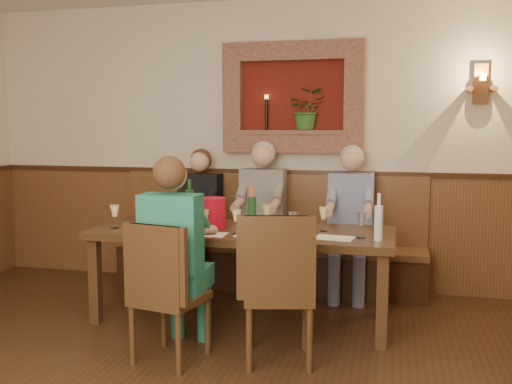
# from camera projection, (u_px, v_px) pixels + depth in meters

# --- Properties ---
(room_shell) EXTENTS (6.04, 6.04, 2.82)m
(room_shell) POSITION_uv_depth(u_px,v_px,m) (139.00, 59.00, 2.68)
(room_shell) COLOR beige
(room_shell) RESTS_ON ground
(wainscoting) EXTENTS (6.02, 6.02, 1.15)m
(wainscoting) POSITION_uv_depth(u_px,v_px,m) (145.00, 327.00, 2.83)
(wainscoting) COLOR brown
(wainscoting) RESTS_ON ground
(wall_niche) EXTENTS (1.36, 0.30, 1.06)m
(wall_niche) POSITION_uv_depth(u_px,v_px,m) (296.00, 102.00, 5.47)
(wall_niche) COLOR #5D160D
(wall_niche) RESTS_ON ground
(wall_sconce) EXTENTS (0.25, 0.20, 0.35)m
(wall_sconce) POSITION_uv_depth(u_px,v_px,m) (481.00, 85.00, 5.05)
(wall_sconce) COLOR brown
(wall_sconce) RESTS_ON ground
(dining_table) EXTENTS (2.40, 0.90, 0.75)m
(dining_table) POSITION_uv_depth(u_px,v_px,m) (243.00, 238.00, 4.60)
(dining_table) COLOR #3B2411
(dining_table) RESTS_ON ground
(bench) EXTENTS (3.00, 0.45, 1.11)m
(bench) POSITION_uv_depth(u_px,v_px,m) (268.00, 255.00, 5.55)
(bench) COLOR #381E0F
(bench) RESTS_ON ground
(chair_near_left) EXTENTS (0.50, 0.50, 0.96)m
(chair_near_left) POSITION_uv_depth(u_px,v_px,m) (169.00, 321.00, 3.82)
(chair_near_left) COLOR #3B2411
(chair_near_left) RESTS_ON ground
(chair_near_right) EXTENTS (0.54, 0.54, 1.02)m
(chair_near_right) POSITION_uv_depth(u_px,v_px,m) (279.00, 319.00, 3.80)
(chair_near_right) COLOR #3B2411
(chair_near_right) RESTS_ON ground
(person_bench_left) EXTENTS (0.39, 0.48, 1.36)m
(person_bench_left) POSITION_uv_depth(u_px,v_px,m) (198.00, 231.00, 5.59)
(person_bench_left) COLOR black
(person_bench_left) RESTS_ON ground
(person_bench_mid) EXTENTS (0.43, 0.52, 1.44)m
(person_bench_mid) POSITION_uv_depth(u_px,v_px,m) (261.00, 230.00, 5.43)
(person_bench_mid) COLOR #544E4D
(person_bench_mid) RESTS_ON ground
(person_bench_right) EXTENTS (0.41, 0.50, 1.41)m
(person_bench_right) POSITION_uv_depth(u_px,v_px,m) (350.00, 235.00, 5.23)
(person_bench_right) COLOR navy
(person_bench_right) RESTS_ON ground
(person_chair_front) EXTENTS (0.40, 0.49, 1.38)m
(person_chair_front) POSITION_uv_depth(u_px,v_px,m) (177.00, 273.00, 3.92)
(person_chair_front) COLOR #1A5C5D
(person_chair_front) RESTS_ON ground
(spittoon_bucket) EXTENTS (0.28, 0.28, 0.25)m
(spittoon_bucket) POSITION_uv_depth(u_px,v_px,m) (212.00, 213.00, 4.66)
(spittoon_bucket) COLOR red
(spittoon_bucket) RESTS_ON dining_table
(wine_bottle_green_a) EXTENTS (0.08, 0.08, 0.37)m
(wine_bottle_green_a) POSITION_uv_depth(u_px,v_px,m) (252.00, 213.00, 4.44)
(wine_bottle_green_a) COLOR #19471E
(wine_bottle_green_a) RESTS_ON dining_table
(wine_bottle_green_b) EXTENTS (0.07, 0.07, 0.39)m
(wine_bottle_green_b) POSITION_uv_depth(u_px,v_px,m) (190.00, 207.00, 4.72)
(wine_bottle_green_b) COLOR #19471E
(wine_bottle_green_b) RESTS_ON dining_table
(water_bottle) EXTENTS (0.06, 0.06, 0.34)m
(water_bottle) POSITION_uv_depth(u_px,v_px,m) (379.00, 222.00, 4.13)
(water_bottle) COLOR silver
(water_bottle) RESTS_ON dining_table
(tasting_sheet_a) EXTENTS (0.28, 0.22, 0.00)m
(tasting_sheet_a) POSITION_uv_depth(u_px,v_px,m) (144.00, 229.00, 4.60)
(tasting_sheet_a) COLOR white
(tasting_sheet_a) RESTS_ON dining_table
(tasting_sheet_b) EXTENTS (0.28, 0.20, 0.00)m
(tasting_sheet_b) POSITION_uv_depth(u_px,v_px,m) (253.00, 235.00, 4.35)
(tasting_sheet_b) COLOR white
(tasting_sheet_b) RESTS_ON dining_table
(tasting_sheet_c) EXTENTS (0.31, 0.24, 0.00)m
(tasting_sheet_c) POSITION_uv_depth(u_px,v_px,m) (334.00, 238.00, 4.23)
(tasting_sheet_c) COLOR white
(tasting_sheet_c) RESTS_ON dining_table
(tasting_sheet_d) EXTENTS (0.29, 0.21, 0.00)m
(tasting_sheet_d) POSITION_uv_depth(u_px,v_px,m) (208.00, 234.00, 4.37)
(tasting_sheet_d) COLOR white
(tasting_sheet_d) RESTS_ON dining_table
(wine_glass_0) EXTENTS (0.08, 0.08, 0.19)m
(wine_glass_0) POSITION_uv_depth(u_px,v_px,m) (205.00, 222.00, 4.36)
(wine_glass_0) COLOR #F8E694
(wine_glass_0) RESTS_ON dining_table
(wine_glass_1) EXTENTS (0.08, 0.08, 0.19)m
(wine_glass_1) POSITION_uv_depth(u_px,v_px,m) (171.00, 212.00, 4.88)
(wine_glass_1) COLOR white
(wine_glass_1) RESTS_ON dining_table
(wine_glass_2) EXTENTS (0.08, 0.08, 0.19)m
(wine_glass_2) POSITION_uv_depth(u_px,v_px,m) (213.00, 215.00, 4.72)
(wine_glass_2) COLOR white
(wine_glass_2) RESTS_ON dining_table
(wine_glass_3) EXTENTS (0.08, 0.08, 0.19)m
(wine_glass_3) POSITION_uv_depth(u_px,v_px,m) (161.00, 218.00, 4.54)
(wine_glass_3) COLOR #F8E694
(wine_glass_3) RESTS_ON dining_table
(wine_glass_4) EXTENTS (0.08, 0.08, 0.19)m
(wine_glass_4) POSITION_uv_depth(u_px,v_px,m) (361.00, 225.00, 4.22)
(wine_glass_4) COLOR white
(wine_glass_4) RESTS_ON dining_table
(wine_glass_5) EXTENTS (0.08, 0.08, 0.19)m
(wine_glass_5) POSITION_uv_depth(u_px,v_px,m) (293.00, 224.00, 4.27)
(wine_glass_5) COLOR white
(wine_glass_5) RESTS_ON dining_table
(wine_glass_6) EXTENTS (0.08, 0.08, 0.19)m
(wine_glass_6) POSITION_uv_depth(u_px,v_px,m) (324.00, 219.00, 4.50)
(wine_glass_6) COLOR #F8E694
(wine_glass_6) RESTS_ON dining_table
(wine_glass_7) EXTENTS (0.08, 0.08, 0.19)m
(wine_glass_7) POSITION_uv_depth(u_px,v_px,m) (236.00, 221.00, 4.39)
(wine_glass_7) COLOR #F8E694
(wine_glass_7) RESTS_ON dining_table
(wine_glass_8) EXTENTS (0.08, 0.08, 0.19)m
(wine_glass_8) POSITION_uv_depth(u_px,v_px,m) (115.00, 217.00, 4.63)
(wine_glass_8) COLOR #F8E694
(wine_glass_8) RESTS_ON dining_table
(wine_glass_9) EXTENTS (0.08, 0.08, 0.19)m
(wine_glass_9) POSITION_uv_depth(u_px,v_px,m) (267.00, 217.00, 4.63)
(wine_glass_9) COLOR #F8E694
(wine_glass_9) RESTS_ON dining_table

